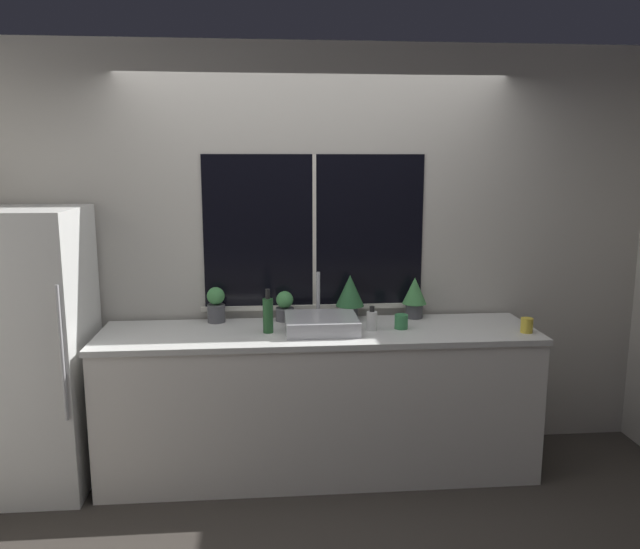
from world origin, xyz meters
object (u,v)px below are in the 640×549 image
(potted_plant_center_left, at_px, (285,306))
(potted_plant_center_right, at_px, (350,293))
(soap_bottle, at_px, (372,320))
(sink, at_px, (321,323))
(mug_yellow, at_px, (527,325))
(refrigerator, at_px, (35,350))
(bottle_tall, at_px, (268,314))
(mug_green, at_px, (401,322))
(potted_plant_far_left, at_px, (216,305))
(potted_plant_far_right, at_px, (415,295))

(potted_plant_center_left, relative_size, potted_plant_center_right, 0.66)
(soap_bottle, bearing_deg, potted_plant_center_left, 152.00)
(sink, xyz_separation_m, potted_plant_center_left, (-0.22, 0.26, 0.05))
(potted_plant_center_left, bearing_deg, mug_yellow, -15.85)
(refrigerator, height_order, potted_plant_center_right, refrigerator)
(bottle_tall, xyz_separation_m, mug_yellow, (1.57, -0.13, -0.07))
(potted_plant_center_left, xyz_separation_m, potted_plant_center_right, (0.43, -0.00, 0.08))
(refrigerator, distance_m, sink, 1.72)
(refrigerator, height_order, bottle_tall, refrigerator)
(bottle_tall, xyz_separation_m, mug_green, (0.83, 0.02, -0.07))
(potted_plant_far_left, distance_m, mug_yellow, 1.95)
(soap_bottle, bearing_deg, potted_plant_center_right, 109.52)
(potted_plant_far_left, bearing_deg, soap_bottle, -16.12)
(mug_yellow, bearing_deg, bottle_tall, 175.09)
(potted_plant_center_right, relative_size, potted_plant_far_right, 1.08)
(potted_plant_center_right, distance_m, mug_yellow, 1.12)
(soap_bottle, relative_size, bottle_tall, 0.56)
(sink, distance_m, potted_plant_center_right, 0.36)
(sink, height_order, mug_green, sink)
(potted_plant_far_left, distance_m, potted_plant_far_right, 1.31)
(potted_plant_center_left, bearing_deg, potted_plant_center_right, -0.00)
(sink, relative_size, bottle_tall, 1.65)
(potted_plant_far_right, relative_size, bottle_tall, 1.01)
(potted_plant_center_right, height_order, potted_plant_far_right, potted_plant_center_right)
(potted_plant_far_right, height_order, soap_bottle, potted_plant_far_right)
(potted_plant_far_left, bearing_deg, mug_green, -12.71)
(refrigerator, relative_size, potted_plant_far_left, 7.32)
(sink, xyz_separation_m, potted_plant_far_right, (0.64, 0.26, 0.11))
(bottle_tall, bearing_deg, refrigerator, 179.46)
(mug_green, bearing_deg, bottle_tall, -178.74)
(potted_plant_far_left, bearing_deg, sink, -21.70)
(refrigerator, xyz_separation_m, sink, (1.71, 0.00, 0.13))
(soap_bottle, xyz_separation_m, bottle_tall, (-0.64, 0.00, 0.05))
(mug_yellow, bearing_deg, potted_plant_far_left, 167.71)
(sink, distance_m, soap_bottle, 0.31)
(sink, relative_size, potted_plant_center_left, 2.28)
(soap_bottle, height_order, mug_green, soap_bottle)
(mug_green, height_order, mug_yellow, same)
(potted_plant_center_left, xyz_separation_m, mug_green, (0.72, -0.26, -0.05))
(potted_plant_center_right, height_order, mug_yellow, potted_plant_center_right)
(potted_plant_center_right, bearing_deg, bottle_tall, -152.54)
(soap_bottle, xyz_separation_m, mug_green, (0.19, 0.02, -0.02))
(potted_plant_far_left, distance_m, mug_green, 1.19)
(potted_plant_far_right, xyz_separation_m, soap_bottle, (-0.33, -0.28, -0.09))
(refrigerator, bearing_deg, potted_plant_far_right, 6.46)
(mug_yellow, bearing_deg, refrigerator, 177.14)
(potted_plant_center_right, xyz_separation_m, mug_green, (0.29, -0.26, -0.13))
(mug_green, xyz_separation_m, mug_yellow, (0.74, -0.15, 0.00))
(sink, bearing_deg, potted_plant_far_left, 158.30)
(potted_plant_far_left, distance_m, bottle_tall, 0.44)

